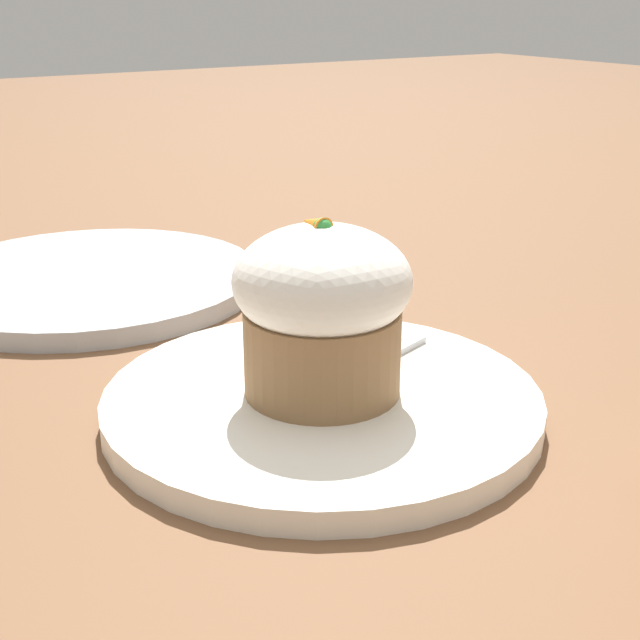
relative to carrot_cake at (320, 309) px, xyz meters
name	(u,v)px	position (x,y,z in m)	size (l,w,h in m)	color
ground_plane	(322,414)	(0.00, 0.00, -0.06)	(4.00, 4.00, 0.00)	brown
dessert_plate	(322,402)	(0.00, 0.00, -0.05)	(0.24, 0.24, 0.01)	white
carrot_cake	(320,309)	(0.00, 0.00, 0.00)	(0.09, 0.09, 0.10)	olive
spoon	(343,375)	(0.01, -0.02, -0.04)	(0.06, 0.11, 0.01)	#B7B7BC
side_plate	(90,281)	(0.27, 0.03, -0.05)	(0.26, 0.26, 0.01)	#B2B7BC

